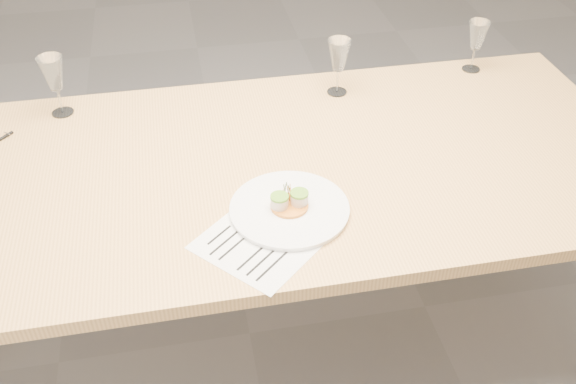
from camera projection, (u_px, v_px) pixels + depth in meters
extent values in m
plane|color=slate|center=(250.00, 333.00, 2.31)|extent=(7.00, 7.00, 0.00)
cube|color=#E1AA62|center=(240.00, 172.00, 1.86)|extent=(2.40, 1.00, 0.04)
cylinder|color=#E1AA62|center=(504.00, 156.00, 2.56)|extent=(0.07, 0.07, 0.71)
cylinder|color=white|center=(289.00, 209.00, 1.68)|extent=(0.31, 0.31, 0.01)
cylinder|color=white|center=(289.00, 208.00, 1.68)|extent=(0.32, 0.32, 0.01)
cylinder|color=orange|center=(289.00, 206.00, 1.68)|extent=(0.10, 0.10, 0.01)
cylinder|color=beige|center=(280.00, 202.00, 1.66)|extent=(0.05, 0.05, 0.03)
cylinder|color=beige|center=(299.00, 198.00, 1.67)|extent=(0.05, 0.05, 0.03)
cylinder|color=#72A82E|center=(279.00, 197.00, 1.65)|extent=(0.05, 0.05, 0.01)
cylinder|color=#72A82E|center=(299.00, 193.00, 1.66)|extent=(0.05, 0.05, 0.01)
cylinder|color=#C0C066|center=(316.00, 217.00, 1.65)|extent=(0.05, 0.05, 0.00)
cube|color=white|center=(254.00, 247.00, 1.58)|extent=(0.34, 0.34, 0.00)
cube|color=black|center=(219.00, 235.00, 1.61)|extent=(0.07, 0.06, 0.00)
cube|color=black|center=(228.00, 240.00, 1.60)|extent=(0.10, 0.10, 0.00)
cube|color=black|center=(237.00, 244.00, 1.59)|extent=(0.10, 0.10, 0.00)
cube|color=black|center=(255.00, 254.00, 1.56)|extent=(0.10, 0.10, 0.00)
cube|color=black|center=(264.00, 259.00, 1.55)|extent=(0.10, 0.10, 0.00)
cube|color=black|center=(274.00, 264.00, 1.53)|extent=(0.10, 0.10, 0.00)
cube|color=silver|center=(7.00, 133.00, 1.96)|extent=(0.02, 0.02, 0.00)
cylinder|color=white|center=(63.00, 112.00, 2.07)|extent=(0.07, 0.07, 0.00)
cylinder|color=white|center=(60.00, 101.00, 2.04)|extent=(0.01, 0.01, 0.08)
cone|color=white|center=(53.00, 73.00, 1.98)|extent=(0.08, 0.08, 0.11)
cylinder|color=white|center=(337.00, 92.00, 2.17)|extent=(0.07, 0.07, 0.00)
cylinder|color=white|center=(337.00, 81.00, 2.14)|extent=(0.01, 0.01, 0.08)
cone|color=white|center=(339.00, 55.00, 2.09)|extent=(0.08, 0.08, 0.11)
cylinder|color=white|center=(471.00, 69.00, 2.30)|extent=(0.06, 0.06, 0.00)
cylinder|color=white|center=(473.00, 59.00, 2.27)|extent=(0.01, 0.01, 0.08)
cone|color=white|center=(478.00, 35.00, 2.22)|extent=(0.07, 0.07, 0.10)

